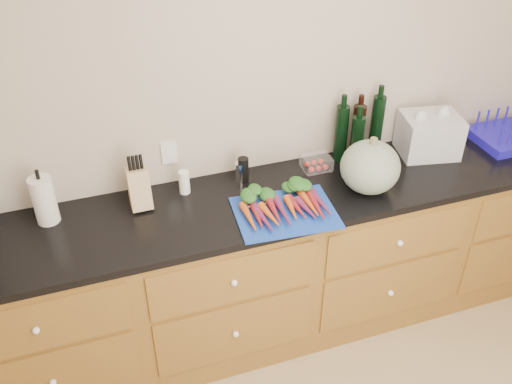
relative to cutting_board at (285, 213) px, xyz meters
name	(u,v)px	position (x,y,z in m)	size (l,w,h in m)	color
wall_back	(277,102)	(0.13, 0.48, 0.35)	(4.10, 0.05, 2.60)	#C2B3A1
cabinets	(294,262)	(0.13, 0.16, -0.50)	(3.60, 0.64, 0.90)	brown
countertop	(298,194)	(0.13, 0.16, -0.03)	(3.64, 0.62, 0.04)	black
cutting_board	(285,213)	(0.00, 0.00, 0.00)	(0.49, 0.37, 0.01)	#153CA9
carrots	(282,203)	(0.00, 0.04, 0.03)	(0.41, 0.30, 0.06)	#D55419
squash	(370,167)	(0.48, 0.06, 0.13)	(0.31, 0.31, 0.27)	slate
paper_towel	(44,200)	(-1.10, 0.32, 0.11)	(0.11, 0.11, 0.24)	white
knife_block	(139,188)	(-0.65, 0.30, 0.10)	(0.10, 0.10, 0.21)	tan
grinder_salt	(184,182)	(-0.42, 0.34, 0.06)	(0.05, 0.05, 0.13)	white
grinder_pepper	(243,170)	(-0.10, 0.34, 0.06)	(0.06, 0.06, 0.14)	black
canister_chrome	(240,173)	(-0.12, 0.34, 0.05)	(0.05, 0.05, 0.12)	white
tomato_box	(316,163)	(0.31, 0.33, 0.03)	(0.15, 0.12, 0.07)	white
bottles	(358,132)	(0.58, 0.37, 0.15)	(0.29, 0.15, 0.35)	black
grocery_bag	(429,135)	(0.98, 0.28, 0.11)	(0.31, 0.25, 0.23)	silver
dish_rack	(510,134)	(1.52, 0.24, 0.03)	(0.42, 0.34, 0.17)	#1E15BC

